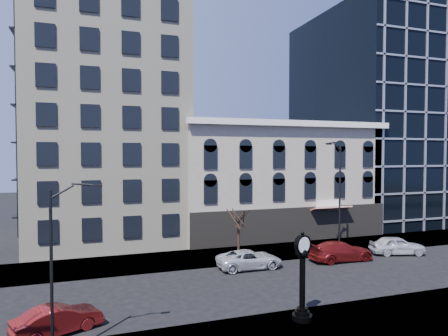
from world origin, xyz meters
name	(u,v)px	position (x,y,z in m)	size (l,w,h in m)	color
ground	(215,289)	(0.00, 0.00, 0.00)	(160.00, 160.00, 0.00)	black
sidewalk_far	(187,259)	(0.00, 8.00, 0.06)	(160.00, 6.00, 0.12)	#9C9B8D
cream_tower	(105,57)	(-6.11, 18.88, 19.32)	(15.90, 15.40, 42.50)	beige
victorian_row	(273,181)	(12.00, 15.89, 6.00)	(22.60, 11.19, 12.50)	#ACA18E
glass_office	(386,119)	(32.00, 20.91, 14.00)	(20.00, 20.15, 28.00)	black
street_clock	(302,280)	(2.89, -6.46, 2.29)	(1.09, 1.09, 4.80)	black
street_lamp_near	(65,224)	(-8.95, -6.69, 6.05)	(2.03, 0.43, 7.85)	black
street_lamp_far	(336,167)	(13.58, 6.13, 7.87)	(2.51, 1.28, 10.27)	black
bare_tree_far	(239,212)	(4.55, 7.49, 3.94)	(2.95, 2.95, 5.07)	#302018
car_near_b	(58,320)	(-9.51, -3.70, 0.71)	(1.51, 4.34, 1.43)	maroon
car_far_a	(249,259)	(4.08, 3.84, 0.73)	(2.42, 5.24, 1.46)	silver
car_far_b	(341,251)	(12.32, 3.44, 0.82)	(2.29, 5.63, 1.63)	maroon
car_far_c	(397,245)	(18.43, 3.61, 0.82)	(1.93, 4.79, 1.63)	silver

